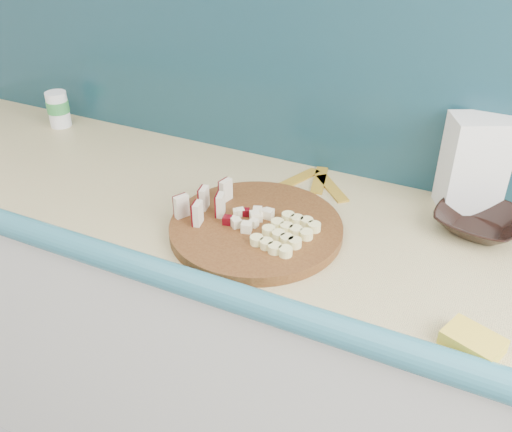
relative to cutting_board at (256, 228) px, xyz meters
name	(u,v)px	position (x,y,z in m)	size (l,w,h in m)	color
kitchen_counter	(224,336)	(-0.14, 0.08, -0.47)	(2.20, 0.63, 0.91)	white
backsplash	(269,68)	(-0.14, 0.37, 0.24)	(2.20, 0.02, 0.50)	teal
cutting_board	(256,228)	(0.00, 0.00, 0.00)	(0.39, 0.39, 0.02)	#43220E
apple_wedges	(206,202)	(-0.12, -0.01, 0.04)	(0.10, 0.15, 0.05)	beige
apple_chunks	(247,216)	(-0.02, 0.01, 0.02)	(0.06, 0.06, 0.02)	#F3E3C2
banana_slices	(287,233)	(0.08, -0.02, 0.02)	(0.12, 0.16, 0.02)	#FEF59B
brown_bowl	(479,222)	(0.45, 0.23, 0.01)	(0.19, 0.19, 0.05)	black
flour_bag	(474,164)	(0.41, 0.32, 0.10)	(0.13, 0.10, 0.23)	silver
canister	(58,108)	(-0.81, 0.27, 0.05)	(0.07, 0.07, 0.11)	white
sponge	(473,342)	(0.49, -0.16, 0.00)	(0.10, 0.07, 0.03)	gold
banana_peel	(316,182)	(0.04, 0.27, -0.01)	(0.20, 0.16, 0.01)	gold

